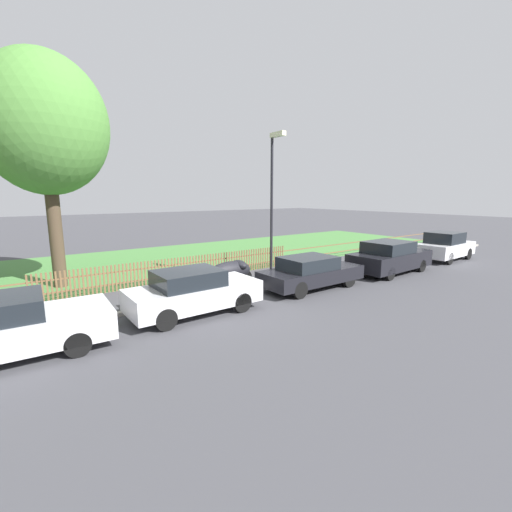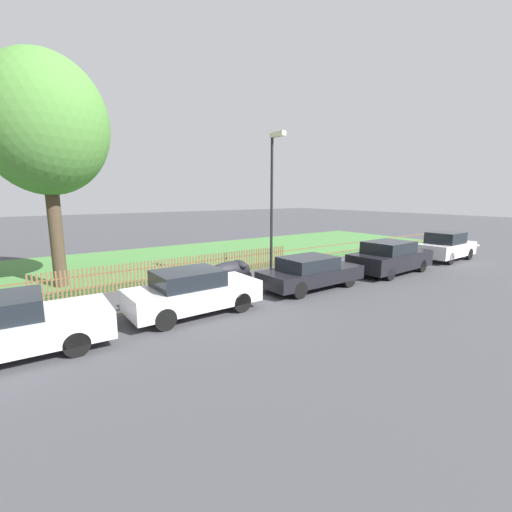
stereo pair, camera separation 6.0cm
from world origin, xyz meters
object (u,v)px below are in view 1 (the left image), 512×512
Objects in this scene: parked_car_navy_estate at (311,272)px; tree_mid_park at (45,126)px; parked_car_red_compact at (390,257)px; street_lamp at (273,191)px; parked_car_black_saloon at (193,292)px; covered_motorcycle at (231,272)px; parked_car_white_van at (445,246)px.

tree_mid_park is (-7.87, 6.01, 5.46)m from parked_car_navy_estate.
street_lamp reaches higher than parked_car_red_compact.
parked_car_black_saloon reaches higher than parked_car_navy_estate.
parked_car_navy_estate is 11.31m from tree_mid_park.
parked_car_navy_estate is 3.11m from covered_motorcycle.
parked_car_white_van reaches higher than parked_car_red_compact.
street_lamp reaches higher than parked_car_white_van.
parked_car_white_van is at bearing -9.63° from street_lamp.
covered_motorcycle is at bearing 162.57° from parked_car_red_compact.
parked_car_red_compact is at bearing -16.77° from covered_motorcycle.
parked_car_navy_estate is at bearing -72.06° from street_lamp.
street_lamp is (7.33, -4.32, -2.37)m from tree_mid_park.
parked_car_red_compact is at bearing -19.06° from street_lamp.
parked_car_black_saloon is 9.89m from parked_car_red_compact.
parked_car_black_saloon is 0.67× the size of street_lamp.
parked_car_red_compact is (9.89, -0.19, 0.04)m from parked_car_black_saloon.
parked_car_black_saloon is at bearing 176.87° from parked_car_red_compact.
parked_car_black_saloon is 3.09m from covered_motorcycle.
parked_car_white_van reaches higher than parked_car_black_saloon.
street_lamp reaches higher than parked_car_black_saloon.
tree_mid_park is at bearing 140.82° from covered_motorcycle.
parked_car_black_saloon is 0.94× the size of parked_car_navy_estate.
tree_mid_park is 8.83m from street_lamp.
street_lamp is at bearing 168.12° from parked_car_white_van.
parked_car_black_saloon is 1.02× the size of parked_car_white_van.
tree_mid_park is (-12.79, 6.21, 5.36)m from parked_car_red_compact.
parked_car_white_van is 0.45× the size of tree_mid_park.
parked_car_red_compact is at bearing -25.90° from tree_mid_park.
covered_motorcycle is 0.24× the size of tree_mid_park.
tree_mid_park reaches higher than parked_car_navy_estate.
parked_car_white_van is 11.36m from street_lamp.
parked_car_black_saloon is at bearing -179.91° from parked_car_navy_estate.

